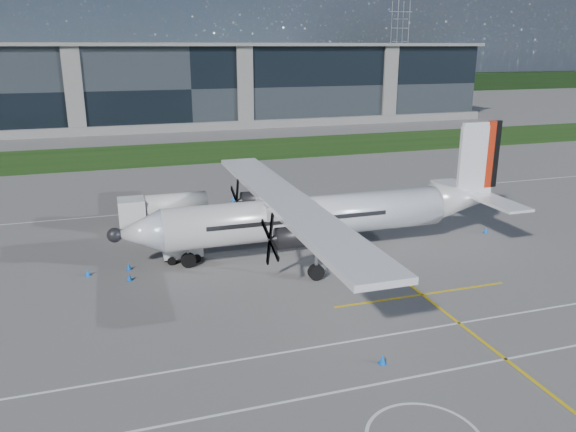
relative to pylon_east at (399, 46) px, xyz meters
name	(u,v)px	position (x,y,z in m)	size (l,w,h in m)	color
ground	(226,161)	(-85.00, -110.00, -15.00)	(400.00, 400.00, 0.00)	#575553
grass_strip	(216,151)	(-85.00, -102.00, -14.98)	(400.00, 18.00, 0.04)	#173D10
terminal_building	(184,86)	(-85.00, -70.00, -7.50)	(120.00, 20.00, 15.00)	black
tree_line	(157,88)	(-85.00, -10.00, -12.00)	(400.00, 6.00, 6.00)	black
pylon_east	(399,46)	(0.00, 0.00, 0.00)	(9.00, 4.60, 30.00)	gray
yellow_taxiway_centerline	(328,222)	(-82.00, -140.00, -14.99)	(0.20, 70.00, 0.01)	yellow
white_lane_line	(454,369)	(-85.00, -164.00, -14.99)	(90.00, 0.15, 0.01)	white
turboprop_aircraft	(323,192)	(-85.31, -146.91, -10.30)	(30.21, 31.33, 9.40)	white
fuel_tanker_truck	(157,212)	(-96.62, -137.17, -13.52)	(7.89, 2.57, 2.96)	silver
baggage_tug	(182,248)	(-95.57, -145.28, -14.10)	(3.01, 1.81, 1.81)	white
ground_crew_person	(173,237)	(-95.99, -142.97, -13.97)	(0.84, 0.60, 2.07)	#F25907
safety_cone_tail	(486,230)	(-70.56, -146.86, -14.75)	(0.36, 0.36, 0.50)	blue
safety_cone_fwd	(87,272)	(-102.18, -146.36, -14.75)	(0.36, 0.36, 0.50)	blue
safety_cone_portwing	(383,359)	(-88.08, -162.49, -14.75)	(0.36, 0.36, 0.50)	blue
safety_cone_nose_stbd	(129,266)	(-99.43, -146.08, -14.75)	(0.36, 0.36, 0.50)	blue
safety_cone_nose_port	(129,277)	(-99.49, -148.08, -14.75)	(0.36, 0.36, 0.50)	blue
safety_cone_stbdwing	(233,199)	(-88.59, -130.67, -14.75)	(0.36, 0.36, 0.50)	blue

